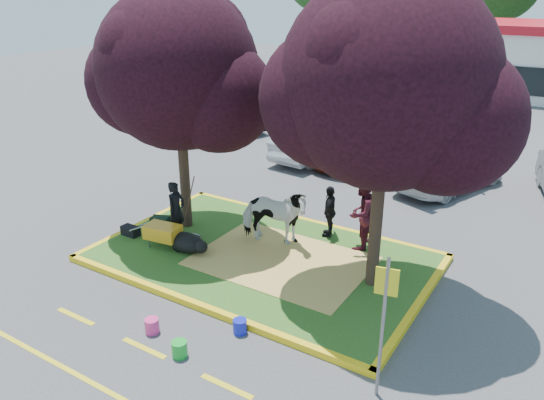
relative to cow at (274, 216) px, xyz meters
The scene contains 30 objects.
ground 1.20m from the cow, 81.94° to the right, with size 90.00×90.00×0.00m, color #424244.
median_island 1.14m from the cow, 81.94° to the right, with size 8.00×5.00×0.15m, color #28551A.
curb_near 3.43m from the cow, 88.19° to the right, with size 8.30×0.16×0.15m, color yellow.
curb_far 2.03m from the cow, 86.72° to the left, with size 8.30×0.16×0.15m, color yellow.
curb_left 4.13m from the cow, 169.41° to the right, with size 0.16×5.30×0.15m, color yellow.
curb_right 4.34m from the cow, 10.07° to the right, with size 0.16×5.30×0.15m, color yellow.
straw_bedding 1.29m from the cow, 46.50° to the right, with size 4.20×3.00×0.01m, color #E6BF5E.
tree_purple_left 4.36m from the cow, behind, with size 5.06×4.20×6.51m.
tree_purple_right 4.76m from the cow, 10.53° to the right, with size 5.30×4.40×6.82m.
fire_lane_stripe_a 5.37m from the cow, 110.97° to the right, with size 1.10×0.12×0.01m, color yellow.
fire_lane_stripe_b 5.03m from the cow, 88.78° to the right, with size 1.10×0.12×0.01m, color yellow.
fire_lane_stripe_c 5.45m from the cow, 66.93° to the right, with size 1.10×0.12×0.01m, color yellow.
fire_lane_long 6.21m from the cow, 89.02° to the right, with size 6.00×0.10×0.01m, color yellow.
retail_building 27.35m from the cow, 85.58° to the left, with size 20.40×8.40×4.40m.
cow is the anchor object (origin of this frame).
calf 2.37m from the cow, 136.85° to the right, with size 1.12×0.64×0.49m, color black.
handler 2.62m from the cow, 154.84° to the right, with size 0.59×0.39×1.61m, color black.
visitor_a 2.29m from the cow, 25.71° to the left, with size 0.95×0.74×1.95m, color #43131F.
visitor_b 1.60m from the cow, 49.61° to the left, with size 0.84×0.35×1.44m, color black.
wheelbarrow 2.92m from the cow, 143.17° to the right, with size 1.65×0.67×0.62m.
gear_bag_dark 4.02m from the cow, 154.89° to the right, with size 0.51×0.28×0.26m, color black.
gear_bag_green 3.49m from the cow, 166.62° to the right, with size 0.51×0.32×0.27m, color black.
sign_post 5.81m from the cow, 40.18° to the right, with size 0.37×0.10×2.66m.
bucket_green 4.88m from the cow, 79.84° to the right, with size 0.30×0.30×0.32m, color green.
bucket_pink 4.54m from the cow, 91.52° to the right, with size 0.29×0.29×0.31m, color #E23283.
bucket_blue 3.89m from the cow, 68.41° to the right, with size 0.28×0.28×0.30m, color #171FBB.
car_black 11.20m from the cow, 134.23° to the left, with size 1.76×4.37×1.49m, color black.
car_silver 8.20m from the cow, 109.83° to the left, with size 1.58×4.53×1.49m, color #A7A9AF.
car_red 8.32m from the cow, 97.19° to the left, with size 2.43×5.27×1.46m, color maroon.
car_white 7.60m from the cow, 68.78° to the left, with size 1.86×4.59×1.33m, color silver.
Camera 1 is at (6.60, -10.05, 6.56)m, focal length 35.00 mm.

